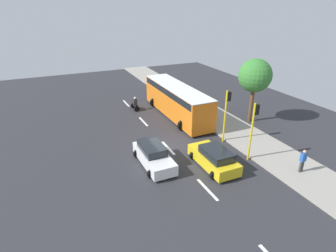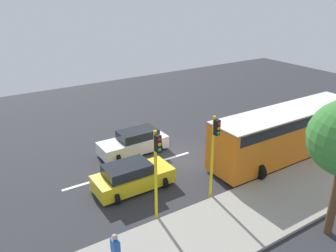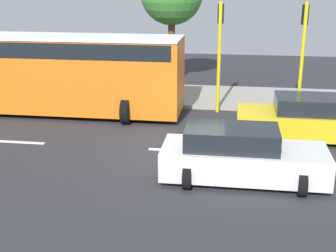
% 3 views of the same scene
% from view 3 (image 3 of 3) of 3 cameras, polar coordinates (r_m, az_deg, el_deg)
% --- Properties ---
extents(ground_plane, '(40.00, 60.00, 0.10)m').
position_cam_3_polar(ground_plane, '(15.00, 2.10, -3.30)').
color(ground_plane, '#2D2D33').
extents(sidewalk, '(4.00, 60.00, 0.15)m').
position_cam_3_polar(sidewalk, '(21.61, 4.14, 3.70)').
color(sidewalk, '#9E998E').
rests_on(sidewalk, ground).
extents(lane_stripe_mid, '(0.20, 2.40, 0.01)m').
position_cam_3_polar(lane_stripe_mid, '(14.98, 2.10, -3.10)').
color(lane_stripe_mid, white).
rests_on(lane_stripe_mid, ground).
extents(lane_stripe_south, '(0.20, 2.40, 0.01)m').
position_cam_3_polar(lane_stripe_south, '(16.67, -18.87, -1.87)').
color(lane_stripe_south, white).
rests_on(lane_stripe_south, ground).
extents(car_white, '(2.17, 4.50, 1.52)m').
position_cam_3_polar(car_white, '(12.80, 9.02, -3.68)').
color(car_white, white).
rests_on(car_white, ground).
extents(car_yellow_cab, '(2.28, 4.29, 1.52)m').
position_cam_3_polar(car_yellow_cab, '(16.58, 16.27, 0.85)').
color(car_yellow_cab, yellow).
rests_on(car_yellow_cab, ground).
extents(city_bus, '(3.20, 11.00, 3.16)m').
position_cam_3_polar(city_bus, '(19.50, -14.76, 6.92)').
color(city_bus, orange).
rests_on(city_bus, ground).
extents(traffic_light_corner, '(0.49, 0.24, 4.50)m').
position_cam_3_polar(traffic_light_corner, '(18.92, 6.43, 10.40)').
color(traffic_light_corner, yellow).
rests_on(traffic_light_corner, ground).
extents(traffic_light_midblock, '(0.49, 0.24, 4.50)m').
position_cam_3_polar(traffic_light_midblock, '(19.09, 16.41, 9.86)').
color(traffic_light_midblock, yellow).
rests_on(traffic_light_midblock, ground).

